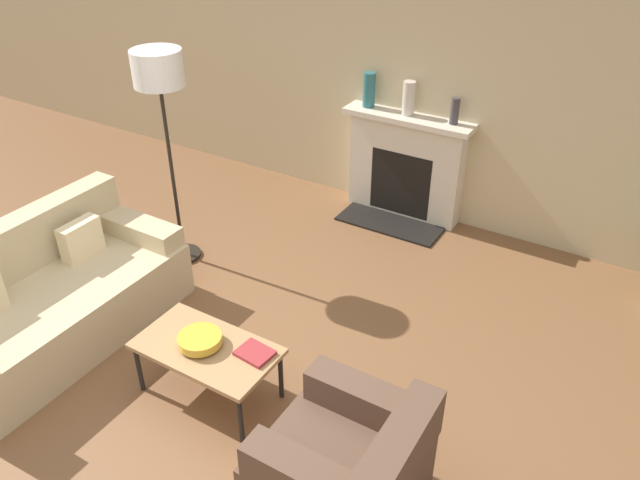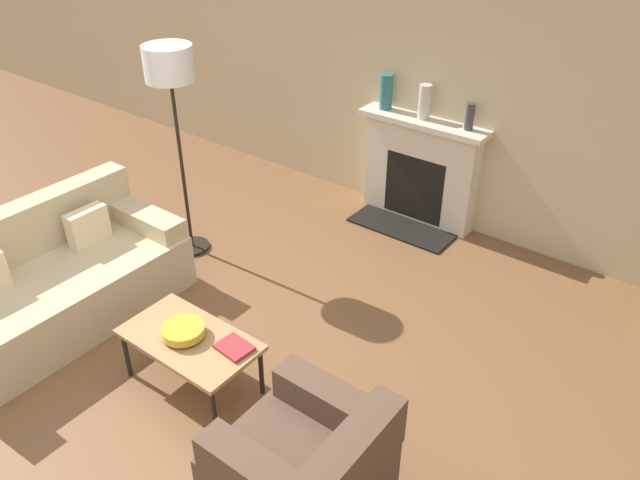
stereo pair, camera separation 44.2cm
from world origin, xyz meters
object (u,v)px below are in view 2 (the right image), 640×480
coffee_table (190,342)px  mantel_vase_left (386,92)px  bowl (183,331)px  floor_lamp (171,80)px  mantel_vase_center_right (470,116)px  fireplace (419,172)px  mantel_vase_center_left (425,102)px  armchair_near (305,469)px  book (234,348)px  couch (53,283)px

coffee_table → mantel_vase_left: bearing=97.3°
bowl → floor_lamp: (-1.23, 1.15, 1.09)m
floor_lamp → mantel_vase_center_right: bearing=44.6°
fireplace → bowl: 2.85m
mantel_vase_center_left → mantel_vase_center_right: bearing=-0.0°
coffee_table → mantel_vase_left: mantel_vase_left is taller
armchair_near → coffee_table: armchair_near is taller
coffee_table → bowl: bearing=-169.4°
mantel_vase_center_right → floor_lamp: bearing=-135.4°
floor_lamp → mantel_vase_center_left: size_ratio=5.93×
fireplace → mantel_vase_center_right: mantel_vase_center_right is taller
book → armchair_near: bearing=-18.1°
coffee_table → book: book is taller
coffee_table → mantel_vase_left: size_ratio=2.83×
mantel_vase_center_right → book: bearing=-93.4°
fireplace → bowl: fireplace is taller
coffee_table → book: 0.32m
fireplace → floor_lamp: 2.39m
couch → coffee_table: bearing=-84.7°
mantel_vase_left → book: bearing=-76.3°
coffee_table → mantel_vase_center_left: bearing=89.4°
fireplace → bowl: bearing=-91.8°
fireplace → armchair_near: 3.31m
armchair_near → floor_lamp: size_ratio=0.44×
mantel_vase_left → couch: bearing=-108.4°
mantel_vase_center_left → bowl: bearing=-91.4°
coffee_table → mantel_vase_left: (-0.37, 2.86, 0.80)m
coffee_table → mantel_vase_center_right: 3.00m
mantel_vase_left → mantel_vase_center_right: 0.84m
floor_lamp → couch: bearing=-94.1°
coffee_table → mantel_vase_left: 2.99m
coffee_table → mantel_vase_center_left: size_ratio=2.97×
couch → bowl: bearing=-84.9°
book → mantel_vase_center_right: size_ratio=0.99×
couch → bowl: couch is taller
bowl → mantel_vase_left: (-0.33, 2.87, 0.72)m
couch → armchair_near: bearing=-93.3°
bowl → mantel_vase_center_left: size_ratio=0.91×
floor_lamp → mantel_vase_center_right: 2.47m
mantel_vase_center_right → couch: bearing=-121.5°
bowl → book: bowl is taller
bowl → mantel_vase_center_right: mantel_vase_center_right is taller
bowl → mantel_vase_center_left: bearing=88.6°
armchair_near → coffee_table: (-1.15, 0.27, 0.07)m
fireplace → floor_lamp: size_ratio=0.68×
mantel_vase_left → bowl: bearing=-83.5°
fireplace → mantel_vase_left: bearing=177.9°
mantel_vase_center_left → couch: bearing=-115.0°
mantel_vase_left → coffee_table: bearing=-82.7°
couch → mantel_vase_center_right: mantel_vase_center_right is taller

